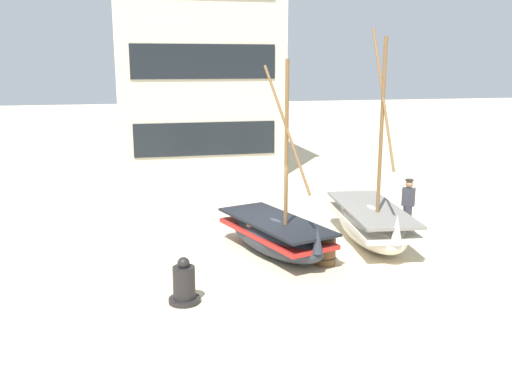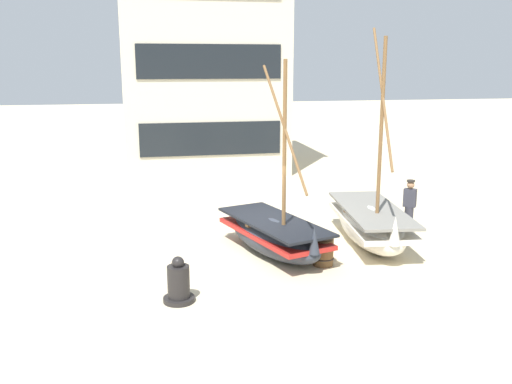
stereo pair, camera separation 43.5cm
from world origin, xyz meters
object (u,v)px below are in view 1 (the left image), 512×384
(fishing_boat_near_left, at_px, (371,223))
(capstan_winch, at_px, (184,285))
(fishing_boat_centre_large, at_px, (276,235))
(wooden_barrel, at_px, (325,251))
(harbor_building_main, at_px, (195,62))
(fisherman_by_hull, at_px, (408,207))

(fishing_boat_near_left, xyz_separation_m, capstan_winch, (-5.64, -2.93, -0.19))
(fishing_boat_near_left, xyz_separation_m, fishing_boat_centre_large, (-2.90, -0.31, -0.06))
(fishing_boat_centre_large, bearing_deg, wooden_barrel, -46.37)
(wooden_barrel, bearing_deg, fishing_boat_centre_large, 133.63)
(fishing_boat_centre_large, relative_size, capstan_winch, 5.02)
(harbor_building_main, bearing_deg, capstan_winch, -98.25)
(fishing_boat_near_left, distance_m, fisherman_by_hull, 1.57)
(fishing_boat_centre_large, height_order, capstan_winch, fishing_boat_centre_large)
(harbor_building_main, bearing_deg, fisherman_by_hull, -69.67)
(fisherman_by_hull, xyz_separation_m, wooden_barrel, (-3.31, -1.96, -0.48))
(capstan_winch, bearing_deg, fisherman_by_hull, 26.30)
(wooden_barrel, bearing_deg, capstan_winch, -157.78)
(fisherman_by_hull, height_order, harbor_building_main, harbor_building_main)
(fishing_boat_centre_large, distance_m, fisherman_by_hull, 4.44)
(fishing_boat_near_left, relative_size, fishing_boat_centre_large, 1.16)
(fishing_boat_near_left, relative_size, capstan_winch, 5.85)
(fishing_boat_centre_large, distance_m, wooden_barrel, 1.51)
(fishing_boat_near_left, relative_size, wooden_barrel, 8.56)
(fishing_boat_near_left, bearing_deg, wooden_barrel, -143.45)
(fishing_boat_near_left, distance_m, wooden_barrel, 2.34)
(wooden_barrel, relative_size, harbor_building_main, 0.07)
(capstan_winch, bearing_deg, fishing_boat_centre_large, 43.72)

